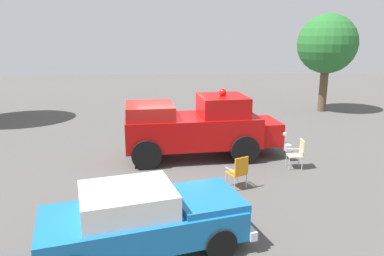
{
  "coord_description": "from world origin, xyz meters",
  "views": [
    {
      "loc": [
        -0.41,
        -13.02,
        4.53
      ],
      "look_at": [
        0.79,
        0.17,
        1.14
      ],
      "focal_mm": 34.27,
      "sensor_mm": 36.0,
      "label": 1
    }
  ],
  "objects_px": {
    "lawn_chair_spare": "(239,170)",
    "oak_tree_left": "(327,44)",
    "vintage_fire_truck": "(198,126)",
    "classic_hot_rod": "(144,217)",
    "lawn_chair_by_car": "(298,152)"
  },
  "relations": [
    {
      "from": "lawn_chair_by_car",
      "to": "lawn_chair_spare",
      "type": "xyz_separation_m",
      "value": [
        -2.42,
        -1.55,
        0.0
      ]
    },
    {
      "from": "classic_hot_rod",
      "to": "lawn_chair_by_car",
      "type": "height_order",
      "value": "classic_hot_rod"
    },
    {
      "from": "classic_hot_rod",
      "to": "oak_tree_left",
      "type": "bearing_deg",
      "value": 53.8
    },
    {
      "from": "vintage_fire_truck",
      "to": "lawn_chair_by_car",
      "type": "bearing_deg",
      "value": -24.68
    },
    {
      "from": "vintage_fire_truck",
      "to": "lawn_chair_by_car",
      "type": "xyz_separation_m",
      "value": [
        3.32,
        -1.53,
        -0.61
      ]
    },
    {
      "from": "oak_tree_left",
      "to": "lawn_chair_by_car",
      "type": "bearing_deg",
      "value": -118.37
    },
    {
      "from": "vintage_fire_truck",
      "to": "lawn_chair_spare",
      "type": "distance_m",
      "value": 3.26
    },
    {
      "from": "oak_tree_left",
      "to": "vintage_fire_truck",
      "type": "bearing_deg",
      "value": -136.78
    },
    {
      "from": "lawn_chair_by_car",
      "to": "lawn_chair_spare",
      "type": "height_order",
      "value": "same"
    },
    {
      "from": "lawn_chair_spare",
      "to": "oak_tree_left",
      "type": "height_order",
      "value": "oak_tree_left"
    },
    {
      "from": "oak_tree_left",
      "to": "classic_hot_rod",
      "type": "bearing_deg",
      "value": -126.2
    },
    {
      "from": "vintage_fire_truck",
      "to": "classic_hot_rod",
      "type": "relative_size",
      "value": 1.3
    },
    {
      "from": "classic_hot_rod",
      "to": "lawn_chair_spare",
      "type": "bearing_deg",
      "value": 47.82
    },
    {
      "from": "lawn_chair_spare",
      "to": "vintage_fire_truck",
      "type": "bearing_deg",
      "value": 106.27
    },
    {
      "from": "classic_hot_rod",
      "to": "lawn_chair_by_car",
      "type": "relative_size",
      "value": 4.58
    }
  ]
}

